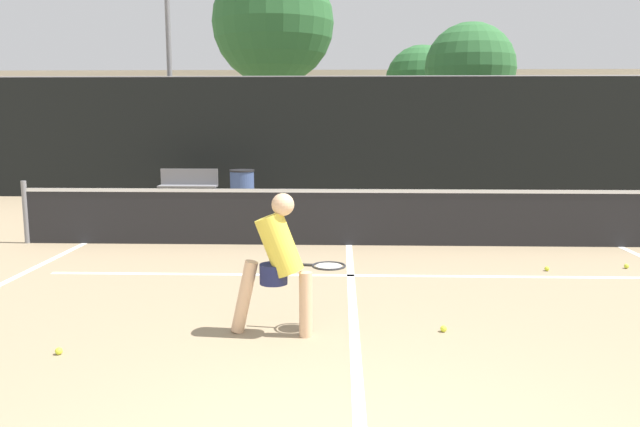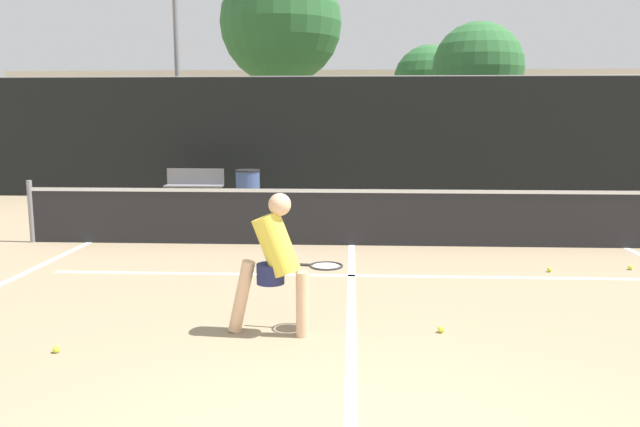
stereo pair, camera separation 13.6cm
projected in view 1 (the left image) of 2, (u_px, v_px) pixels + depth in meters
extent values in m
cube|color=white|center=(351.00, 275.00, 8.46)|extent=(8.25, 0.10, 0.01)
cube|color=white|center=(352.00, 301.00, 7.29)|extent=(0.10, 6.47, 0.01)
cylinder|color=slate|center=(26.00, 212.00, 10.59)|extent=(0.09, 0.09, 1.07)
cube|color=#232326|center=(349.00, 217.00, 10.42)|extent=(11.00, 0.02, 0.95)
cube|color=white|center=(349.00, 191.00, 10.35)|extent=(11.00, 0.03, 0.06)
cube|color=black|center=(346.00, 138.00, 16.48)|extent=(24.00, 0.06, 3.17)
cylinder|color=slate|center=(347.00, 76.00, 16.24)|extent=(24.00, 0.04, 0.04)
cylinder|color=#DBAD84|center=(306.00, 305.00, 6.07)|extent=(0.13, 0.13, 0.64)
cylinder|color=#DBAD84|center=(244.00, 297.00, 6.17)|extent=(0.30, 0.17, 0.75)
cylinder|color=#1E234C|center=(274.00, 274.00, 6.08)|extent=(0.27, 0.27, 0.20)
cylinder|color=yellow|center=(279.00, 245.00, 6.02)|extent=(0.48, 0.32, 0.67)
sphere|color=#DBAD84|center=(283.00, 205.00, 5.96)|extent=(0.22, 0.22, 0.22)
cylinder|color=#262628|center=(298.00, 265.00, 6.25)|extent=(0.30, 0.07, 0.03)
torus|color=#262628|center=(329.00, 266.00, 6.20)|extent=(0.39, 0.39, 0.02)
cylinder|color=beige|center=(329.00, 266.00, 6.20)|extent=(0.29, 0.29, 0.01)
sphere|color=#D1E033|center=(444.00, 329.00, 6.23)|extent=(0.07, 0.07, 0.07)
sphere|color=#D1E033|center=(547.00, 269.00, 8.71)|extent=(0.07, 0.07, 0.07)
sphere|color=#D1E033|center=(59.00, 351.00, 5.64)|extent=(0.07, 0.07, 0.07)
sphere|color=#D1E033|center=(626.00, 266.00, 8.86)|extent=(0.07, 0.07, 0.07)
cube|color=slate|center=(188.00, 186.00, 15.47)|extent=(1.45, 0.38, 0.04)
cube|color=slate|center=(189.00, 177.00, 15.62)|extent=(1.45, 0.06, 0.42)
cube|color=#333338|center=(165.00, 195.00, 15.53)|extent=(0.06, 0.32, 0.44)
cube|color=#333338|center=(211.00, 195.00, 15.48)|extent=(0.06, 0.32, 0.44)
cylinder|color=#384C7F|center=(242.00, 188.00, 15.32)|extent=(0.59, 0.59, 0.82)
cylinder|color=black|center=(242.00, 171.00, 15.25)|extent=(0.61, 0.61, 0.04)
cube|color=silver|center=(338.00, 174.00, 18.87)|extent=(1.88, 4.08, 0.84)
cube|color=#1E2328|center=(338.00, 152.00, 18.56)|extent=(1.58, 2.45, 0.56)
cylinder|color=black|center=(364.00, 175.00, 20.15)|extent=(0.18, 0.60, 0.60)
cylinder|color=black|center=(368.00, 183.00, 17.57)|extent=(0.18, 0.60, 0.60)
cylinder|color=slate|center=(170.00, 71.00, 19.72)|extent=(0.16, 0.16, 7.14)
cylinder|color=brown|center=(274.00, 122.00, 22.82)|extent=(0.28, 0.28, 3.95)
sphere|color=#2D6633|center=(273.00, 23.00, 22.29)|extent=(4.35, 4.35, 4.35)
cylinder|color=brown|center=(420.00, 140.00, 24.48)|extent=(0.28, 0.28, 2.53)
sphere|color=#2D6633|center=(421.00, 82.00, 24.13)|extent=(2.79, 2.79, 2.79)
cylinder|color=brown|center=(467.00, 141.00, 20.80)|extent=(0.28, 0.28, 2.69)
sphere|color=#2D6633|center=(470.00, 68.00, 20.43)|extent=(2.96, 2.96, 2.96)
cube|color=beige|center=(344.00, 115.00, 32.82)|extent=(36.00, 2.40, 4.51)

